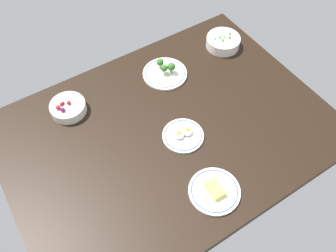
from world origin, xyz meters
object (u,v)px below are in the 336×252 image
(plate_broccoli, at_px, (165,72))
(plate_cheese, at_px, (214,191))
(bowl_berries, at_px, (68,107))
(bowl_peas, at_px, (223,42))
(plate_eggs, at_px, (183,135))

(plate_broccoli, relative_size, plate_cheese, 1.07)
(bowl_berries, relative_size, plate_cheese, 0.79)
(bowl_peas, bearing_deg, plate_cheese, -130.00)
(bowl_peas, distance_m, bowl_berries, 0.86)
(bowl_peas, distance_m, plate_cheese, 0.84)
(plate_eggs, height_order, bowl_peas, bowl_peas)
(plate_eggs, bearing_deg, bowl_peas, 36.15)
(bowl_peas, relative_size, plate_cheese, 0.87)
(bowl_peas, height_order, bowl_berries, bowl_peas)
(plate_broccoli, relative_size, bowl_peas, 1.24)
(plate_broccoli, relative_size, bowl_berries, 1.35)
(plate_broccoli, bearing_deg, bowl_berries, 175.28)
(bowl_berries, bearing_deg, plate_broccoli, -4.72)
(plate_eggs, relative_size, bowl_peas, 1.02)
(bowl_berries, bearing_deg, plate_cheese, -65.07)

